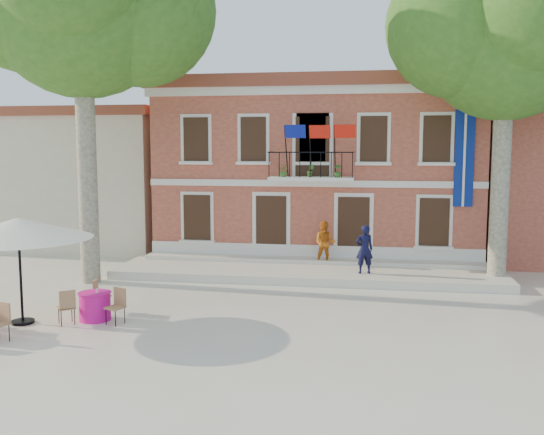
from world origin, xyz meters
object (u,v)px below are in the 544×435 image
(pedestrian_navy, at_px, (364,249))
(cafe_table_0, at_px, (95,305))
(pedestrian_orange, at_px, (325,243))
(plane_tree_east, at_px, (507,35))
(plane_tree_west, at_px, (81,1))
(patio_umbrella, at_px, (18,229))

(pedestrian_navy, relative_size, cafe_table_0, 0.92)
(pedestrian_orange, height_order, cafe_table_0, pedestrian_orange)
(pedestrian_orange, xyz_separation_m, cafe_table_0, (-5.71, -7.32, -0.69))
(plane_tree_east, bearing_deg, plane_tree_west, -171.81)
(pedestrian_orange, bearing_deg, plane_tree_east, -7.00)
(pedestrian_navy, bearing_deg, pedestrian_orange, -57.66)
(plane_tree_east, height_order, pedestrian_orange, plane_tree_east)
(plane_tree_west, relative_size, plane_tree_east, 1.14)
(cafe_table_0, bearing_deg, plane_tree_west, 117.10)
(patio_umbrella, bearing_deg, cafe_table_0, 18.41)
(plane_tree_west, xyz_separation_m, pedestrian_orange, (7.96, 2.92, -8.41))
(pedestrian_navy, distance_m, cafe_table_0, 9.37)
(patio_umbrella, height_order, pedestrian_orange, patio_umbrella)
(plane_tree_west, height_order, pedestrian_orange, plane_tree_west)
(plane_tree_east, bearing_deg, patio_umbrella, -152.57)
(pedestrian_navy, bearing_deg, patio_umbrella, 21.00)
(plane_tree_east, relative_size, pedestrian_navy, 6.64)
(pedestrian_navy, height_order, pedestrian_orange, pedestrian_navy)
(plane_tree_east, xyz_separation_m, patio_umbrella, (-13.48, -7.00, -5.82))
(pedestrian_navy, bearing_deg, plane_tree_west, -5.72)
(patio_umbrella, bearing_deg, pedestrian_orange, 46.57)
(patio_umbrella, distance_m, pedestrian_orange, 10.99)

